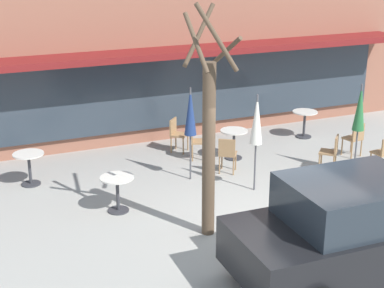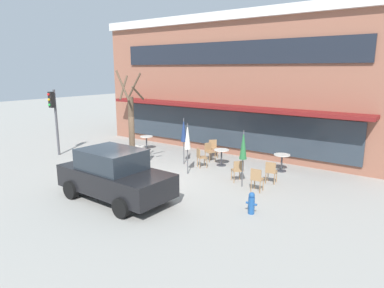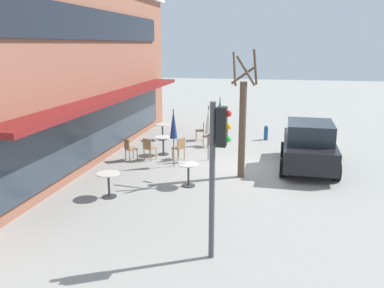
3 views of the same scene
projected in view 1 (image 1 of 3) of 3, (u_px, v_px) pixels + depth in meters
name	position (u px, v px, depth m)	size (l,w,h in m)	color
ground_plane	(274.00, 231.00, 11.32)	(80.00, 80.00, 0.00)	#9E9B93
cafe_table_near_wall	(117.00, 188.00, 12.00)	(0.70, 0.70, 0.76)	#333338
cafe_table_streetside	(305.00, 120.00, 16.58)	(0.70, 0.70, 0.76)	#333338
cafe_table_by_tree	(29.00, 163.00, 13.32)	(0.70, 0.70, 0.76)	#333338
cafe_table_mid_patio	(234.00, 139.00, 14.94)	(0.70, 0.70, 0.76)	#333338
patio_umbrella_green_folded	(360.00, 108.00, 13.59)	(0.28, 0.28, 2.20)	#4C4C51
patio_umbrella_cream_folded	(190.00, 112.00, 13.26)	(0.28, 0.28, 2.20)	#4C4C51
patio_umbrella_corner_open	(257.00, 120.00, 12.67)	(0.28, 0.28, 2.20)	#4C4C51
cafe_chair_0	(331.00, 150.00, 14.13)	(0.57, 0.57, 0.89)	#9E754C
cafe_chair_1	(384.00, 152.00, 14.04)	(0.43, 0.43, 0.89)	#9E754C
cafe_chair_2	(227.00, 152.00, 13.98)	(0.56, 0.56, 0.89)	#9E754C
cafe_chair_3	(177.00, 132.00, 15.45)	(0.57, 0.57, 0.89)	#9E754C
cafe_chair_4	(355.00, 137.00, 15.08)	(0.46, 0.46, 0.89)	#9E754C
cafe_chair_5	(196.00, 139.00, 14.90)	(0.52, 0.52, 0.89)	#9E754C
parked_sedan	(355.00, 229.00, 9.50)	(4.24, 2.09, 1.76)	black
street_tree	(209.00, 138.00, 10.63)	(0.92, 0.91, 4.37)	brown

